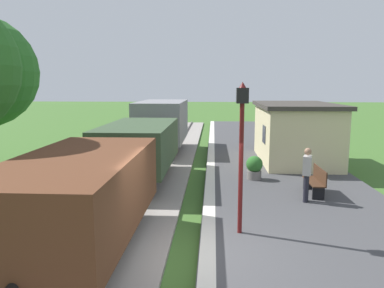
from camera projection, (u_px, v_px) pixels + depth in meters
ground_plane at (189, 263)px, 8.14m from camera, size 160.00×160.00×0.00m
platform_slab at (338, 262)px, 7.94m from camera, size 6.00×60.00×0.25m
platform_edge_stripe at (208, 253)px, 8.08m from camera, size 0.36×60.00×0.01m
track_ballast at (82, 258)px, 8.27m from camera, size 3.80×60.00×0.12m
rail_near at (114, 253)px, 8.21m from camera, size 0.07×60.00×0.14m
rail_far at (50, 252)px, 8.29m from camera, size 0.07×60.00×0.14m
freight_train at (142, 144)px, 15.13m from camera, size 2.50×19.40×2.72m
station_hut at (295, 132)px, 17.71m from camera, size 3.50×5.80×2.78m
bench_near_hut at (316, 181)px, 12.37m from camera, size 0.42×1.50×0.91m
bench_down_platform at (272, 139)px, 21.87m from camera, size 0.42×1.50×0.91m
person_waiting at (307, 173)px, 11.53m from camera, size 0.35×0.44×1.71m
potted_planter at (254, 167)px, 14.38m from camera, size 0.64×0.64×0.92m
lamp_post_near at (242, 131)px, 8.81m from camera, size 0.28×0.28×3.70m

